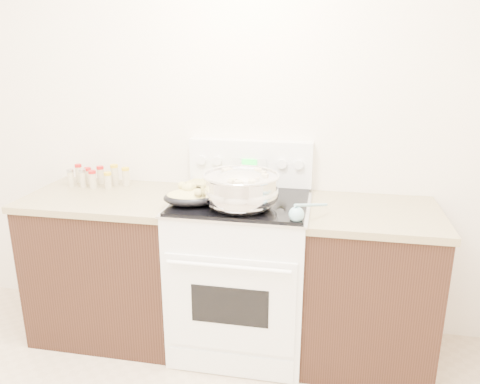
# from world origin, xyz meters

# --- Properties ---
(counter_left) EXTENTS (0.93, 0.67, 0.92)m
(counter_left) POSITION_xyz_m (-0.48, 1.43, 0.46)
(counter_left) COLOR black
(counter_left) RESTS_ON ground
(counter_right) EXTENTS (0.73, 0.67, 0.92)m
(counter_right) POSITION_xyz_m (1.08, 1.43, 0.46)
(counter_right) COLOR black
(counter_right) RESTS_ON ground
(kitchen_range) EXTENTS (0.78, 0.73, 1.22)m
(kitchen_range) POSITION_xyz_m (0.35, 1.42, 0.49)
(kitchen_range) COLOR white
(kitchen_range) RESTS_ON ground
(mixing_bowl) EXTENTS (0.42, 0.42, 0.24)m
(mixing_bowl) POSITION_xyz_m (0.37, 1.28, 1.04)
(mixing_bowl) COLOR silver
(mixing_bowl) RESTS_ON kitchen_range
(roasting_pan) EXTENTS (0.34, 0.28, 0.11)m
(roasting_pan) POSITION_xyz_m (0.10, 1.27, 0.99)
(roasting_pan) COLOR black
(roasting_pan) RESTS_ON kitchen_range
(baking_sheet) EXTENTS (0.52, 0.44, 0.06)m
(baking_sheet) POSITION_xyz_m (0.20, 1.64, 0.96)
(baking_sheet) COLOR black
(baking_sheet) RESTS_ON kitchen_range
(wooden_spoon) EXTENTS (0.08, 0.25, 0.04)m
(wooden_spoon) POSITION_xyz_m (0.39, 1.19, 0.95)
(wooden_spoon) COLOR tan
(wooden_spoon) RESTS_ON kitchen_range
(blue_ladle) EXTENTS (0.19, 0.23, 0.10)m
(blue_ladle) POSITION_xyz_m (0.69, 1.15, 0.98)
(blue_ladle) COLOR #7FB0BD
(blue_ladle) RESTS_ON kitchen_range
(spice_jars) EXTENTS (0.38, 0.15, 0.13)m
(spice_jars) POSITION_xyz_m (-0.62, 1.59, 0.98)
(spice_jars) COLOR #BFB28C
(spice_jars) RESTS_ON counter_left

